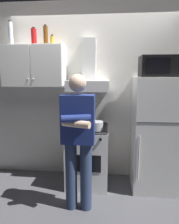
{
  "coord_description": "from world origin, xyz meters",
  "views": [
    {
      "loc": [
        0.25,
        -2.6,
        1.64
      ],
      "look_at": [
        0.0,
        0.0,
        1.15
      ],
      "focal_mm": 32.55,
      "sensor_mm": 36.0,
      "label": 1
    }
  ],
  "objects_px": {
    "range_hood": "(89,77)",
    "person_standing": "(78,138)",
    "stove_oven": "(88,156)",
    "bottle_beer_brown": "(46,35)",
    "bottle_vodka_clear": "(11,34)",
    "cooking_pot": "(96,126)",
    "bottle_soda_red": "(34,37)",
    "bottle_spice_jar": "(52,40)",
    "upper_cabinet": "(35,66)",
    "microwave": "(158,66)",
    "refrigerator": "(154,134)"
  },
  "relations": [
    {
      "from": "range_hood",
      "to": "person_standing",
      "type": "xyz_separation_m",
      "value": [
        -0.05,
        -0.73,
        -0.7
      ]
    },
    {
      "from": "upper_cabinet",
      "to": "bottle_spice_jar",
      "type": "bearing_deg",
      "value": 4.28
    },
    {
      "from": "bottle_vodka_clear",
      "to": "bottle_spice_jar",
      "type": "bearing_deg",
      "value": 3.64
    },
    {
      "from": "stove_oven",
      "to": "bottle_spice_jar",
      "type": "relative_size",
      "value": 6.1
    },
    {
      "from": "cooking_pot",
      "to": "bottle_beer_brown",
      "type": "xyz_separation_m",
      "value": [
        -0.74,
        0.23,
        1.25
      ]
    },
    {
      "from": "stove_oven",
      "to": "person_standing",
      "type": "distance_m",
      "value": 0.77
    },
    {
      "from": "microwave",
      "to": "bottle_beer_brown",
      "type": "distance_m",
      "value": 1.62
    },
    {
      "from": "refrigerator",
      "to": "microwave",
      "type": "bearing_deg",
      "value": 90.9
    },
    {
      "from": "person_standing",
      "to": "bottle_vodka_clear",
      "type": "distance_m",
      "value": 1.84
    },
    {
      "from": "cooking_pot",
      "to": "bottle_soda_red",
      "type": "distance_m",
      "value": 1.54
    },
    {
      "from": "microwave",
      "to": "bottle_spice_jar",
      "type": "distance_m",
      "value": 1.53
    },
    {
      "from": "bottle_beer_brown",
      "to": "bottle_spice_jar",
      "type": "height_order",
      "value": "bottle_beer_brown"
    },
    {
      "from": "cooking_pot",
      "to": "bottle_vodka_clear",
      "type": "bearing_deg",
      "value": 169.75
    },
    {
      "from": "upper_cabinet",
      "to": "bottle_spice_jar",
      "type": "relative_size",
      "value": 6.29
    },
    {
      "from": "refrigerator",
      "to": "range_hood",
      "type": "bearing_deg",
      "value": 172.45
    },
    {
      "from": "cooking_pot",
      "to": "bottle_vodka_clear",
      "type": "height_order",
      "value": "bottle_vodka_clear"
    },
    {
      "from": "upper_cabinet",
      "to": "range_hood",
      "type": "xyz_separation_m",
      "value": [
        0.8,
        0.0,
        -0.15
      ]
    },
    {
      "from": "stove_oven",
      "to": "bottle_spice_jar",
      "type": "bearing_deg",
      "value": 164.5
    },
    {
      "from": "refrigerator",
      "to": "cooking_pot",
      "type": "distance_m",
      "value": 0.84
    },
    {
      "from": "cooking_pot",
      "to": "bottle_spice_jar",
      "type": "xyz_separation_m",
      "value": [
        -0.66,
        0.26,
        1.18
      ]
    },
    {
      "from": "refrigerator",
      "to": "person_standing",
      "type": "height_order",
      "value": "person_standing"
    },
    {
      "from": "bottle_spice_jar",
      "to": "bottle_vodka_clear",
      "type": "xyz_separation_m",
      "value": [
        -0.6,
        -0.04,
        0.1
      ]
    },
    {
      "from": "bottle_spice_jar",
      "to": "bottle_soda_red",
      "type": "relative_size",
      "value": 0.6
    },
    {
      "from": "upper_cabinet",
      "to": "refrigerator",
      "type": "relative_size",
      "value": 0.56
    },
    {
      "from": "bottle_vodka_clear",
      "to": "microwave",
      "type": "bearing_deg",
      "value": -2.45
    },
    {
      "from": "cooking_pot",
      "to": "bottle_vodka_clear",
      "type": "distance_m",
      "value": 1.81
    },
    {
      "from": "range_hood",
      "to": "person_standing",
      "type": "relative_size",
      "value": 0.46
    },
    {
      "from": "upper_cabinet",
      "to": "cooking_pot",
      "type": "relative_size",
      "value": 3.02
    },
    {
      "from": "bottle_beer_brown",
      "to": "stove_oven",
      "type": "bearing_deg",
      "value": -10.03
    },
    {
      "from": "bottle_vodka_clear",
      "to": "bottle_soda_red",
      "type": "height_order",
      "value": "bottle_vodka_clear"
    },
    {
      "from": "refrigerator",
      "to": "cooking_pot",
      "type": "height_order",
      "value": "refrigerator"
    },
    {
      "from": "microwave",
      "to": "bottle_soda_red",
      "type": "bearing_deg",
      "value": 177.47
    },
    {
      "from": "stove_oven",
      "to": "bottle_spice_jar",
      "type": "xyz_separation_m",
      "value": [
        -0.53,
        0.15,
        1.68
      ]
    },
    {
      "from": "stove_oven",
      "to": "microwave",
      "type": "height_order",
      "value": "microwave"
    },
    {
      "from": "upper_cabinet",
      "to": "refrigerator",
      "type": "bearing_deg",
      "value": -4.07
    },
    {
      "from": "bottle_spice_jar",
      "to": "stove_oven",
      "type": "bearing_deg",
      "value": -15.5
    },
    {
      "from": "bottle_beer_brown",
      "to": "bottle_soda_red",
      "type": "bearing_deg",
      "value": -175.81
    },
    {
      "from": "upper_cabinet",
      "to": "bottle_vodka_clear",
      "type": "xyz_separation_m",
      "value": [
        -0.32,
        -0.02,
        0.46
      ]
    },
    {
      "from": "range_hood",
      "to": "bottle_beer_brown",
      "type": "height_order",
      "value": "bottle_beer_brown"
    },
    {
      "from": "stove_oven",
      "to": "bottle_beer_brown",
      "type": "bearing_deg",
      "value": 169.97
    },
    {
      "from": "bottle_vodka_clear",
      "to": "bottle_soda_red",
      "type": "distance_m",
      "value": 0.35
    },
    {
      "from": "cooking_pot",
      "to": "upper_cabinet",
      "type": "bearing_deg",
      "value": 165.27
    },
    {
      "from": "bottle_beer_brown",
      "to": "bottle_spice_jar",
      "type": "relative_size",
      "value": 1.9
    },
    {
      "from": "range_hood",
      "to": "bottle_beer_brown",
      "type": "distance_m",
      "value": 0.84
    },
    {
      "from": "refrigerator",
      "to": "bottle_spice_jar",
      "type": "height_order",
      "value": "bottle_spice_jar"
    },
    {
      "from": "person_standing",
      "to": "bottle_beer_brown",
      "type": "bearing_deg",
      "value": 128.08
    },
    {
      "from": "bottle_beer_brown",
      "to": "bottle_vodka_clear",
      "type": "bearing_deg",
      "value": 179.99
    },
    {
      "from": "stove_oven",
      "to": "refrigerator",
      "type": "height_order",
      "value": "refrigerator"
    },
    {
      "from": "upper_cabinet",
      "to": "stove_oven",
      "type": "bearing_deg",
      "value": -8.9
    },
    {
      "from": "microwave",
      "to": "bottle_vodka_clear",
      "type": "distance_m",
      "value": 2.13
    }
  ]
}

